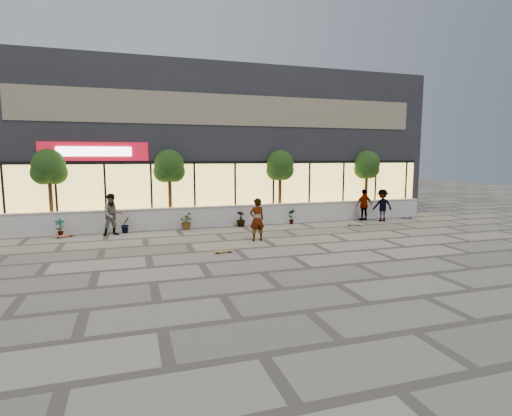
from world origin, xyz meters
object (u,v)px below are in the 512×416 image
object	(u,v)px
tree_mideast	(280,167)
skater_right_near	(364,205)
tree_midwest	(169,168)
skateboard_center	(224,251)
skater_right_far	(382,205)
skater_center	(257,220)
skateboard_right_far	(407,217)
skateboard_left	(65,236)
tree_west	(49,169)
skater_left	(113,215)
skateboard_right_near	(354,224)
tree_east	(367,166)

from	to	relation	value
tree_mideast	skater_right_near	xyz separation A→B (m)	(4.50, -1.40, -2.10)
tree_midwest	skateboard_center	bearing A→B (deg)	-78.81
tree_mideast	skater_right_near	size ratio (longest dim) A/B	2.22
skater_right_far	skater_right_near	bearing A→B (deg)	-25.14
skater_center	skateboard_right_far	world-z (taller)	skater_center
skater_right_far	skateboard_center	size ratio (longest dim) A/B	2.25
tree_mideast	skateboard_center	size ratio (longest dim) A/B	4.97
skater_right_far	skateboard_left	world-z (taller)	skater_right_far
tree_west	tree_mideast	size ratio (longest dim) A/B	1.00
skater_right_near	skateboard_left	world-z (taller)	skater_right_near
skater_left	skateboard_right_near	bearing A→B (deg)	-21.11
tree_west	skateboard_left	world-z (taller)	tree_west
tree_midwest	skateboard_right_near	distance (m)	9.89
tree_mideast	skateboard_left	world-z (taller)	tree_mideast
skater_left	skateboard_center	distance (m)	6.31
tree_west	skater_left	xyz separation A→B (m)	(2.77, -1.74, -2.03)
tree_midwest	tree_mideast	distance (m)	6.00
skateboard_center	skateboard_right_near	size ratio (longest dim) A/B	1.08
tree_west	skater_center	bearing A→B (deg)	-29.13
tree_west	skater_left	size ratio (longest dim) A/B	2.06
tree_west	skater_center	size ratio (longest dim) A/B	2.15
tree_midwest	skateboard_center	size ratio (longest dim) A/B	4.97
tree_mideast	skater_center	bearing A→B (deg)	-120.87
skater_right_far	skater_left	bearing A→B (deg)	7.69
skateboard_left	skateboard_right_near	world-z (taller)	skateboard_left
tree_west	tree_east	size ratio (longest dim) A/B	1.00
tree_midwest	skateboard_left	size ratio (longest dim) A/B	4.56
tree_west	skateboard_center	distance (m)	9.85
skateboard_right_far	tree_east	bearing A→B (deg)	146.19
tree_midwest	skateboard_right_far	distance (m)	13.70
skateboard_center	skateboard_right_far	xyz separation A→B (m)	(12.01, 5.02, 0.00)
skateboard_left	skateboard_center	bearing A→B (deg)	-66.17
tree_midwest	tree_east	xyz separation A→B (m)	(11.50, 0.00, 0.00)
skater_center	skateboard_center	bearing A→B (deg)	36.51
tree_midwest	tree_mideast	world-z (taller)	same
tree_east	skateboard_right_far	size ratio (longest dim) A/B	4.70
skater_right_near	skateboard_center	bearing A→B (deg)	25.48
tree_west	skater_right_near	size ratio (longest dim) A/B	2.22
tree_east	skateboard_center	size ratio (longest dim) A/B	4.97
tree_midwest	skateboard_right_near	xyz separation A→B (m)	(9.03, -2.79, -2.91)
tree_east	skater_right_far	xyz separation A→B (m)	(-0.19, -1.94, -2.10)
skater_left	skateboard_right_near	xyz separation A→B (m)	(11.76, -1.06, -0.88)
skater_center	skater_right_far	bearing A→B (deg)	-167.17
skater_center	skateboard_left	distance (m)	8.57
tree_midwest	skater_right_far	xyz separation A→B (m)	(11.31, -1.94, -2.10)
skater_center	skateboard_right_near	bearing A→B (deg)	-167.67
skater_right_far	tree_west	bearing A→B (deg)	1.93
tree_mideast	skateboard_left	bearing A→B (deg)	-171.65
skater_center	skater_right_near	bearing A→B (deg)	-161.71
skater_center	skater_right_near	xyz separation A→B (m)	(7.37, 3.41, -0.03)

